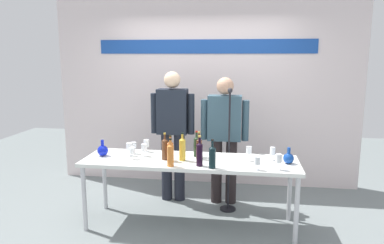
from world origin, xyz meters
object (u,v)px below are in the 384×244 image
at_px(wine_bottle_3, 165,148).
at_px(wine_glass_right_2, 257,161).
at_px(wine_glass_left_4, 133,145).
at_px(wine_bottle_7, 182,148).
at_px(wine_glass_right_1, 279,159).
at_px(microphone_stand, 229,170).
at_px(wine_glass_left_0, 144,148).
at_px(decanter_blue_left, 103,150).
at_px(presenter_right, 224,132).
at_px(wine_bottle_6, 196,146).
at_px(presenter_left, 173,128).
at_px(wine_glass_right_0, 273,151).
at_px(wine_glass_left_1, 129,147).
at_px(wine_glass_left_3, 146,143).
at_px(wine_bottle_2, 200,153).
at_px(decanter_blue_right, 289,158).
at_px(wine_bottle_5, 199,148).
at_px(wine_bottle_1, 170,150).
at_px(wine_glass_right_3, 249,150).
at_px(wine_bottle_0, 170,154).
at_px(wine_bottle_4, 212,156).
at_px(wine_glass_left_2, 132,151).
at_px(display_table, 190,165).

bearing_deg(wine_bottle_3, wine_glass_right_2, -13.08).
bearing_deg(wine_glass_left_4, wine_bottle_3, -23.92).
height_order(wine_bottle_7, wine_glass_right_1, wine_bottle_7).
relative_size(wine_glass_right_2, microphone_stand, 0.09).
xyz_separation_m(wine_glass_left_0, microphone_stand, (0.95, 0.42, -0.36)).
distance_m(decanter_blue_left, presenter_right, 1.53).
height_order(wine_bottle_6, wine_glass_left_0, wine_bottle_6).
xyz_separation_m(presenter_left, wine_glass_right_0, (1.24, -0.61, -0.10)).
relative_size(wine_bottle_3, wine_glass_left_1, 1.99).
relative_size(wine_glass_left_3, wine_glass_right_0, 0.99).
relative_size(wine_glass_left_0, wine_glass_right_0, 0.96).
bearing_deg(wine_glass_right_1, wine_bottle_3, 170.93).
bearing_deg(wine_glass_left_1, wine_glass_right_2, -12.76).
bearing_deg(wine_bottle_3, wine_bottle_2, -23.73).
relative_size(decanter_blue_right, wine_glass_left_3, 1.21).
bearing_deg(wine_bottle_5, wine_bottle_2, -81.64).
height_order(wine_glass_left_1, wine_glass_left_3, wine_glass_left_1).
relative_size(wine_bottle_1, wine_glass_right_3, 1.80).
relative_size(wine_bottle_0, wine_bottle_4, 0.98).
bearing_deg(presenter_left, microphone_stand, -17.48).
distance_m(presenter_left, presenter_right, 0.68).
bearing_deg(wine_glass_right_1, wine_glass_left_3, 161.94).
xyz_separation_m(wine_glass_left_1, wine_glass_left_2, (0.08, -0.13, -0.01)).
height_order(decanter_blue_left, presenter_right, presenter_right).
bearing_deg(wine_bottle_4, wine_bottle_7, 146.40).
bearing_deg(presenter_right, wine_glass_left_2, -141.20).
relative_size(wine_bottle_7, wine_glass_left_0, 2.21).
distance_m(wine_glass_left_2, wine_glass_right_2, 1.38).
distance_m(presenter_left, wine_bottle_1, 0.82).
bearing_deg(wine_glass_right_1, display_table, 166.10).
xyz_separation_m(wine_bottle_4, wine_glass_left_0, (-0.81, 0.34, -0.03)).
relative_size(decanter_blue_left, wine_bottle_6, 0.63).
distance_m(presenter_left, wine_glass_left_0, 0.69).
relative_size(presenter_left, wine_bottle_6, 5.73).
height_order(wine_glass_left_0, microphone_stand, microphone_stand).
distance_m(wine_bottle_3, wine_bottle_7, 0.20).
height_order(presenter_right, wine_bottle_5, presenter_right).
height_order(decanter_blue_right, wine_glass_left_2, decanter_blue_right).
relative_size(wine_glass_left_1, wine_glass_left_2, 1.15).
distance_m(wine_bottle_5, wine_glass_left_0, 0.64).
distance_m(wine_bottle_4, wine_bottle_7, 0.42).
bearing_deg(presenter_right, wine_bottle_6, -116.04).
relative_size(presenter_right, wine_bottle_1, 5.68).
distance_m(decanter_blue_right, wine_glass_right_0, 0.20).
xyz_separation_m(wine_bottle_3, wine_glass_left_0, (-0.27, 0.10, -0.03)).
distance_m(wine_glass_left_4, wine_glass_right_0, 1.60).
bearing_deg(display_table, wine_bottle_0, -120.86).
relative_size(presenter_left, wine_glass_right_3, 10.65).
bearing_deg(wine_glass_left_2, presenter_left, 69.05).
bearing_deg(wine_bottle_4, decanter_blue_left, 167.85).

